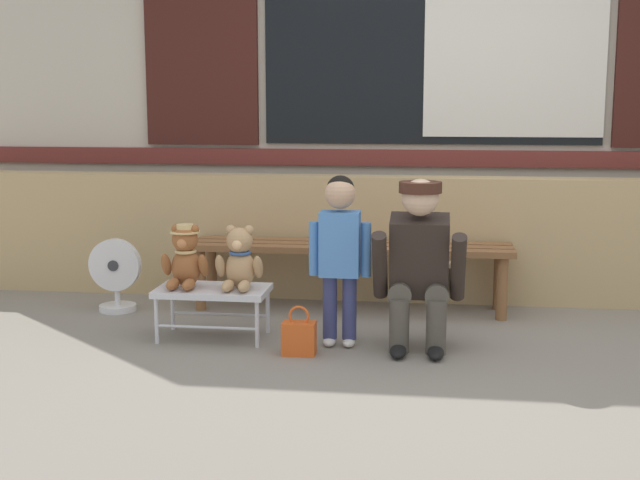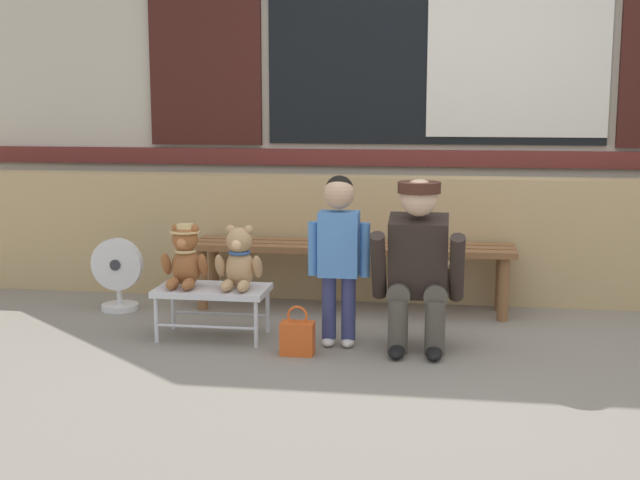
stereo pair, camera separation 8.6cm
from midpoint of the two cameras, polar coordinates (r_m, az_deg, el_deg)
ground_plane at (r=4.59m, az=7.31°, el=-8.03°), size 60.00×60.00×0.00m
brick_low_wall at (r=5.88m, az=7.77°, el=0.06°), size 7.84×0.25×0.85m
shop_facade at (r=6.33m, az=8.16°, el=12.12°), size 8.00×0.26×3.34m
wooden_bench_long at (r=5.56m, az=2.56°, el=-0.94°), size 2.10×0.40×0.44m
small_display_bench at (r=4.95m, az=-6.70°, el=-3.54°), size 0.64×0.36×0.30m
teddy_bear_with_hat at (r=4.96m, az=-8.52°, el=-1.13°), size 0.28×0.27×0.36m
teddy_bear_plain at (r=4.87m, az=-4.93°, el=-1.34°), size 0.28×0.26×0.36m
child_standing at (r=4.70m, az=1.80°, el=-0.11°), size 0.35×0.18×0.96m
adult_crouching at (r=4.68m, az=7.22°, el=-1.62°), size 0.50×0.49×0.95m
handbag_on_ground at (r=4.64m, az=-0.98°, el=-6.52°), size 0.18×0.11×0.27m
floor_fan at (r=5.71m, az=-12.95°, el=-2.28°), size 0.34×0.24×0.48m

